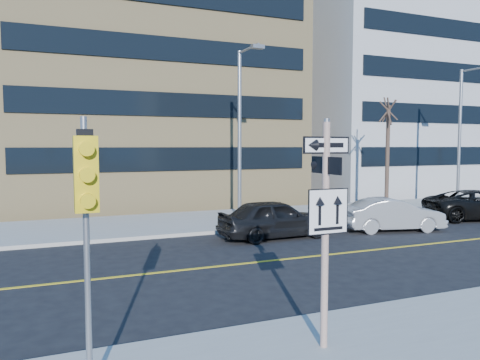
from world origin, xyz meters
name	(u,v)px	position (x,y,z in m)	size (l,w,h in m)	color
ground	(263,310)	(0.00, 0.00, 0.00)	(120.00, 120.00, 0.00)	black
far_sidewalk	(444,206)	(18.00, 12.00, 0.07)	(66.00, 6.00, 0.15)	#9F9B94
sign_pole	(326,220)	(0.00, -2.51, 2.44)	(0.92, 0.92, 4.06)	silver
traffic_signal	(86,197)	(-4.00, -2.66, 3.03)	(0.32, 0.45, 4.00)	gray
parked_car_a	(275,219)	(4.03, 7.33, 0.79)	(4.66, 1.87, 1.59)	black
parked_car_b	(393,215)	(9.50, 6.73, 0.72)	(4.38, 1.53, 1.44)	gray
streetlight_a	(242,124)	(4.00, 10.76, 4.76)	(0.55, 2.25, 8.00)	gray
streetlight_b	(463,128)	(18.00, 10.76, 4.76)	(0.55, 2.25, 8.00)	gray
street_tree_west	(388,113)	(13.00, 11.30, 5.52)	(1.80, 1.80, 6.35)	#3A2B22
building_brick	(140,73)	(2.00, 25.00, 9.00)	(18.00, 18.00, 18.00)	tan
building_grey_mid	(391,103)	(24.00, 24.00, 7.50)	(20.00, 16.00, 15.00)	#A7A9AC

